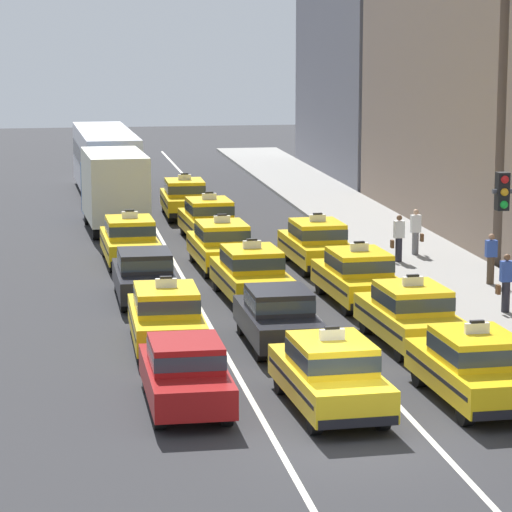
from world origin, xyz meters
TOP-DOWN VIEW (x-y plane):
  - ground_plane at (0.00, 0.00)m, footprint 160.00×160.00m
  - lane_stripe_left_center at (-1.60, 20.00)m, footprint 0.14×80.00m
  - lane_stripe_center_right at (1.60, 20.00)m, footprint 0.14×80.00m
  - sidewalk_curb at (7.20, 15.00)m, footprint 4.00×90.00m
  - sedan_left_nearest at (-3.15, 2.92)m, footprint 1.77×4.30m
  - taxi_left_second at (-3.06, 8.38)m, footprint 1.90×4.59m
  - sedan_left_third at (-3.15, 14.31)m, footprint 1.76×4.30m
  - taxi_left_fourth at (-3.18, 20.54)m, footprint 1.91×4.60m
  - box_truck_left_fifth at (-3.32, 28.32)m, footprint 2.52×7.05m
  - bus_left_sixth at (-3.10, 38.64)m, footprint 2.83×11.27m
  - taxi_center_nearest at (-0.02, 2.17)m, footprint 2.01×4.63m
  - sedan_center_second at (-0.11, 8.05)m, footprint 1.79×4.31m
  - taxi_center_third at (0.09, 13.84)m, footprint 2.01×4.63m
  - taxi_center_fourth at (-0.11, 19.03)m, footprint 1.95×4.61m
  - taxi_center_fifth at (0.20, 24.90)m, footprint 1.98×4.62m
  - taxi_center_sixth at (-0.06, 31.20)m, footprint 1.88×4.59m
  - taxi_right_nearest at (3.30, 2.21)m, footprint 1.97×4.62m
  - taxi_right_second at (3.36, 7.56)m, footprint 2.02×4.64m
  - taxi_right_third at (3.22, 12.85)m, footprint 1.99×4.63m
  - taxi_right_fourth at (3.19, 18.76)m, footprint 1.95×4.61m
  - pedestrian_near_crosswalk at (7.04, 10.44)m, footprint 0.47×0.24m
  - pedestrian_mid_block at (7.99, 14.42)m, footprint 0.36×0.24m
  - pedestrian_by_storefront at (6.12, 18.72)m, footprint 0.47×0.24m
  - pedestrian_trailing at (7.12, 20.01)m, footprint 0.47×0.24m

SIDE VIEW (x-z plane):
  - ground_plane at x=0.00m, z-range 0.00..0.00m
  - lane_stripe_left_center at x=-1.60m, z-range 0.00..0.01m
  - lane_stripe_center_right at x=1.60m, z-range 0.00..0.01m
  - sidewalk_curb at x=7.20m, z-range 0.00..0.15m
  - sedan_left_nearest at x=-3.15m, z-range 0.06..1.64m
  - sedan_left_third at x=-3.15m, z-range 0.06..1.64m
  - sedan_center_second at x=-0.11m, z-range 0.06..1.64m
  - taxi_left_second at x=-3.06m, z-range -0.10..1.86m
  - taxi_left_fourth at x=-3.18m, z-range -0.10..1.86m
  - taxi_center_nearest at x=-0.02m, z-range -0.10..1.86m
  - taxi_center_third at x=0.09m, z-range -0.10..1.86m
  - taxi_center_fourth at x=-0.11m, z-range -0.10..1.86m
  - taxi_center_fifth at x=0.20m, z-range -0.10..1.86m
  - taxi_center_sixth at x=-0.06m, z-range -0.10..1.86m
  - taxi_right_nearest at x=3.30m, z-range -0.10..1.86m
  - taxi_right_second at x=3.36m, z-range -0.10..1.86m
  - taxi_right_third at x=3.22m, z-range -0.10..1.86m
  - taxi_right_fourth at x=3.19m, z-range -0.10..1.86m
  - pedestrian_trailing at x=7.12m, z-range 0.15..1.80m
  - pedestrian_by_storefront at x=6.12m, z-range 0.15..1.81m
  - pedestrian_mid_block at x=7.99m, z-range 0.16..1.80m
  - pedestrian_near_crosswalk at x=7.04m, z-range 0.15..1.87m
  - box_truck_left_fifth at x=-3.32m, z-range 0.14..3.41m
  - bus_left_sixth at x=-3.10m, z-range 0.21..3.43m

